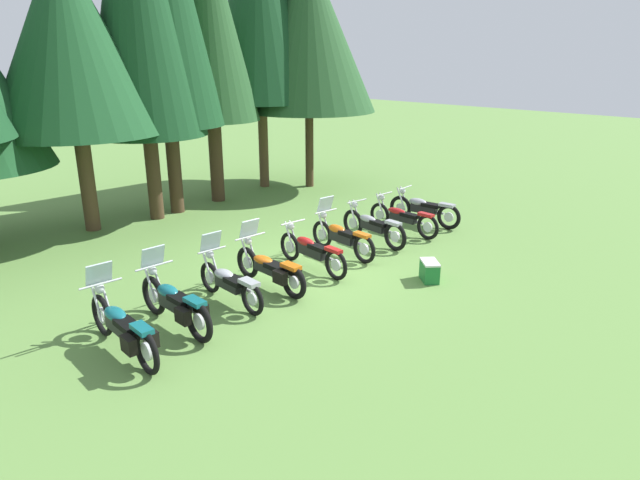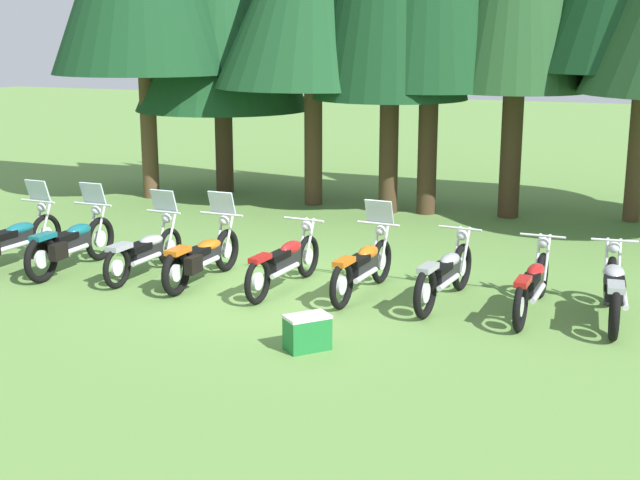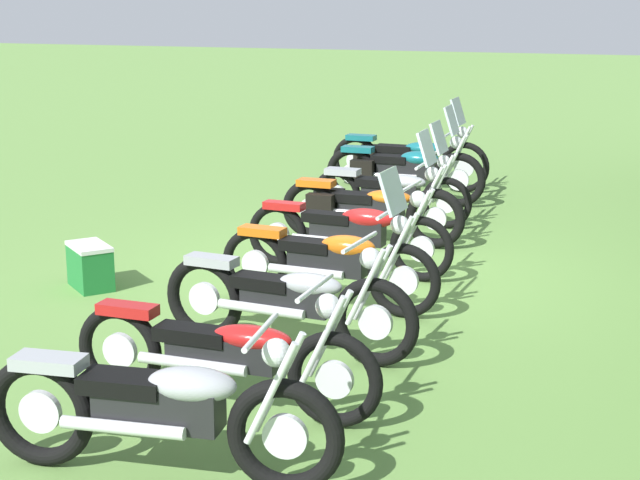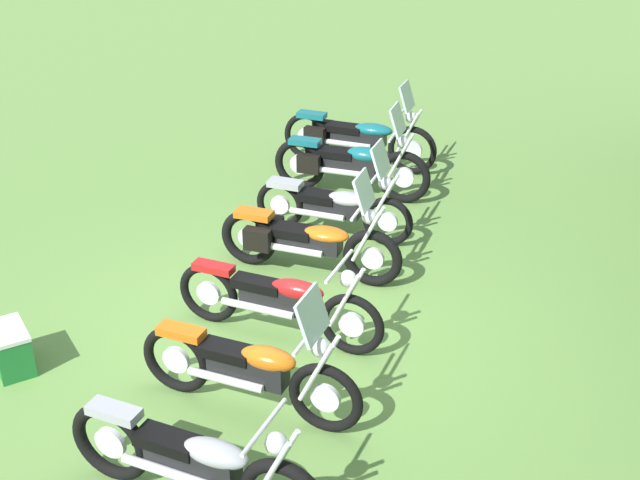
# 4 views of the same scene
# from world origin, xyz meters

# --- Properties ---
(ground_plane) EXTENTS (80.00, 80.00, 0.00)m
(ground_plane) POSITION_xyz_m (0.00, 0.00, 0.00)
(ground_plane) COLOR #608C42
(motorcycle_0) EXTENTS (0.73, 2.44, 1.39)m
(motorcycle_0) POSITION_xyz_m (-4.75, -0.62, 0.49)
(motorcycle_0) COLOR black
(motorcycle_0) RESTS_ON ground_plane
(motorcycle_1) EXTENTS (0.75, 2.28, 1.39)m
(motorcycle_1) POSITION_xyz_m (-3.66, -0.40, 0.49)
(motorcycle_1) COLOR black
(motorcycle_1) RESTS_ON ground_plane
(motorcycle_2) EXTENTS (0.64, 2.11, 1.34)m
(motorcycle_2) POSITION_xyz_m (-2.35, -0.20, 0.45)
(motorcycle_2) COLOR black
(motorcycle_2) RESTS_ON ground_plane
(motorcycle_3) EXTENTS (0.78, 2.25, 1.36)m
(motorcycle_3) POSITION_xyz_m (-1.31, -0.21, 0.45)
(motorcycle_3) COLOR black
(motorcycle_3) RESTS_ON ground_plane
(motorcycle_4) EXTENTS (0.70, 2.30, 0.99)m
(motorcycle_4) POSITION_xyz_m (0.04, -0.02, 0.45)
(motorcycle_4) COLOR black
(motorcycle_4) RESTS_ON ground_plane
(motorcycle_5) EXTENTS (0.70, 2.20, 1.36)m
(motorcycle_5) POSITION_xyz_m (1.25, 0.17, 0.47)
(motorcycle_5) COLOR black
(motorcycle_5) RESTS_ON ground_plane
(motorcycle_6) EXTENTS (0.67, 2.28, 1.02)m
(motorcycle_6) POSITION_xyz_m (2.49, 0.22, 0.45)
(motorcycle_6) COLOR black
(motorcycle_6) RESTS_ON ground_plane
(picnic_cooler) EXTENTS (0.61, 0.63, 0.45)m
(picnic_cooler) POSITION_xyz_m (1.40, -2.32, 0.23)
(picnic_cooler) COLOR #1E7233
(picnic_cooler) RESTS_ON ground_plane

